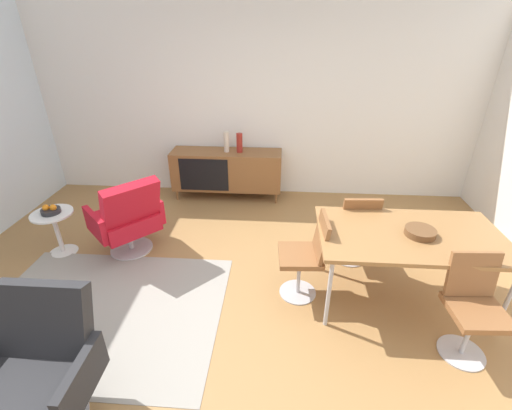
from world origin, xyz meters
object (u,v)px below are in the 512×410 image
at_px(sideboard, 227,170).
at_px(dining_chair_back_left, 355,225).
at_px(dining_table, 410,237).
at_px(dining_chair_near_window, 307,254).
at_px(armchair_black_shell, 37,366).
at_px(dining_chair_front_right, 473,304).
at_px(vase_cobalt, 226,142).
at_px(wooden_bowl_on_table, 420,232).
at_px(lounge_chair_red, 128,217).
at_px(side_table_round, 56,228).
at_px(vase_sculptural_dark, 239,143).
at_px(fruit_bowl, 50,210).

distance_m(sideboard, dining_chair_back_left, 2.21).
xyz_separation_m(dining_table, dining_chair_near_window, (-0.89, 0.00, -0.23)).
bearing_deg(armchair_black_shell, sideboard, 78.35).
xyz_separation_m(sideboard, dining_chair_front_right, (2.30, -2.64, 0.03)).
bearing_deg(dining_table, vase_cobalt, 132.95).
bearing_deg(wooden_bowl_on_table, dining_chair_back_left, 125.28).
bearing_deg(lounge_chair_red, side_table_round, -175.34).
distance_m(vase_sculptural_dark, dining_chair_back_left, 2.11).
distance_m(dining_chair_front_right, armchair_black_shell, 3.09).
bearing_deg(dining_chair_near_window, lounge_chair_red, 163.94).
bearing_deg(side_table_round, vase_cobalt, 42.66).
bearing_deg(dining_chair_back_left, dining_table, -58.23).
relative_size(vase_sculptural_dark, armchair_black_shell, 0.29).
height_order(wooden_bowl_on_table, side_table_round, wooden_bowl_on_table).
bearing_deg(side_table_round, armchair_black_shell, -60.90).
bearing_deg(side_table_round, sideboard, 42.84).
height_order(vase_sculptural_dark, dining_chair_front_right, vase_sculptural_dark).
xyz_separation_m(sideboard, wooden_bowl_on_table, (2.02, -2.10, 0.33)).
distance_m(dining_chair_near_window, lounge_chair_red, 2.02).
bearing_deg(wooden_bowl_on_table, lounge_chair_red, 168.58).
height_order(sideboard, dining_chair_back_left, dining_chair_back_left).
relative_size(dining_chair_back_left, fruit_bowl, 4.28).
xyz_separation_m(sideboard, side_table_round, (-1.71, -1.58, -0.12)).
distance_m(vase_sculptural_dark, armchair_black_shell, 3.53).
height_order(vase_sculptural_dark, dining_chair_back_left, vase_sculptural_dark).
relative_size(sideboard, vase_cobalt, 5.51).
bearing_deg(vase_cobalt, dining_table, -47.05).
distance_m(vase_sculptural_dark, dining_table, 2.72).
distance_m(dining_chair_back_left, armchair_black_shell, 2.97).
xyz_separation_m(dining_chair_front_right, lounge_chair_red, (-3.18, 1.12, -0.00)).
distance_m(vase_cobalt, fruit_bowl, 2.36).
xyz_separation_m(sideboard, armchair_black_shell, (-0.70, -3.39, 0.03)).
distance_m(vase_cobalt, lounge_chair_red, 1.81).
xyz_separation_m(wooden_bowl_on_table, lounge_chair_red, (-2.90, 0.59, -0.30)).
xyz_separation_m(dining_chair_back_left, side_table_round, (-3.31, -0.06, -0.15)).
bearing_deg(vase_cobalt, dining_chair_back_left, -43.73).
bearing_deg(lounge_chair_red, vase_cobalt, 59.47).
distance_m(vase_cobalt, dining_chair_back_left, 2.24).
bearing_deg(lounge_chair_red, wooden_bowl_on_table, -11.42).
bearing_deg(dining_table, dining_chair_near_window, 179.77).
bearing_deg(sideboard, wooden_bowl_on_table, -46.20).
bearing_deg(dining_chair_front_right, wooden_bowl_on_table, 117.68).
bearing_deg(dining_table, wooden_bowl_on_table, -18.80).
xyz_separation_m(dining_chair_front_right, dining_chair_near_window, (-1.24, 0.56, 0.00)).
xyz_separation_m(vase_sculptural_dark, lounge_chair_red, (-1.08, -1.52, -0.39)).
bearing_deg(vase_sculptural_dark, dining_chair_near_window, -67.46).
bearing_deg(wooden_bowl_on_table, dining_chair_front_right, -62.32).
xyz_separation_m(wooden_bowl_on_table, dining_chair_back_left, (-0.41, 0.58, -0.30)).
relative_size(dining_table, dining_chair_back_left, 1.87).
height_order(vase_cobalt, side_table_round, vase_cobalt).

